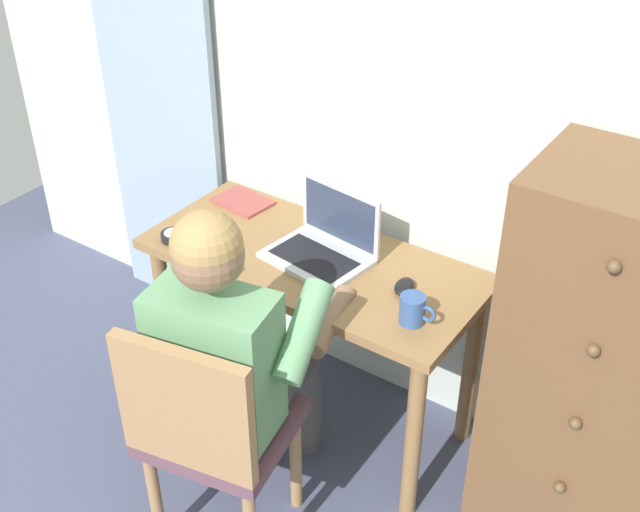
{
  "coord_description": "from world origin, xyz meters",
  "views": [
    {
      "loc": [
        0.82,
        -0.01,
        2.25
      ],
      "look_at": [
        -0.39,
        1.76,
        0.82
      ],
      "focal_mm": 44.98,
      "sensor_mm": 36.0,
      "label": 1
    }
  ],
  "objects_px": {
    "person_seated": "(237,346)",
    "desk_clock": "(174,236)",
    "chair": "(210,429)",
    "laptop": "(324,243)",
    "coffee_mug": "(413,310)",
    "computer_mouse": "(404,287)",
    "notebook_pad": "(243,202)",
    "desk": "(313,286)",
    "dresser": "(603,376)"
  },
  "relations": [
    {
      "from": "person_seated",
      "to": "coffee_mug",
      "type": "distance_m",
      "value": 0.54
    },
    {
      "from": "chair",
      "to": "laptop",
      "type": "relative_size",
      "value": 2.42
    },
    {
      "from": "coffee_mug",
      "to": "notebook_pad",
      "type": "bearing_deg",
      "value": 162.72
    },
    {
      "from": "computer_mouse",
      "to": "notebook_pad",
      "type": "relative_size",
      "value": 0.48
    },
    {
      "from": "dresser",
      "to": "person_seated",
      "type": "xyz_separation_m",
      "value": [
        -0.95,
        -0.54,
        0.03
      ]
    },
    {
      "from": "chair",
      "to": "desk",
      "type": "bearing_deg",
      "value": 97.34
    },
    {
      "from": "computer_mouse",
      "to": "desk_clock",
      "type": "height_order",
      "value": "computer_mouse"
    },
    {
      "from": "desk_clock",
      "to": "coffee_mug",
      "type": "xyz_separation_m",
      "value": [
        0.93,
        0.07,
        0.03
      ]
    },
    {
      "from": "laptop",
      "to": "desk_clock",
      "type": "relative_size",
      "value": 4.12
    },
    {
      "from": "chair",
      "to": "computer_mouse",
      "type": "xyz_separation_m",
      "value": [
        0.27,
        0.67,
        0.23
      ]
    },
    {
      "from": "chair",
      "to": "computer_mouse",
      "type": "height_order",
      "value": "chair"
    },
    {
      "from": "desk",
      "to": "computer_mouse",
      "type": "relative_size",
      "value": 11.91
    },
    {
      "from": "dresser",
      "to": "desk",
      "type": "bearing_deg",
      "value": -176.62
    },
    {
      "from": "computer_mouse",
      "to": "desk_clock",
      "type": "distance_m",
      "value": 0.85
    },
    {
      "from": "dresser",
      "to": "notebook_pad",
      "type": "xyz_separation_m",
      "value": [
        -1.44,
        0.1,
        0.08
      ]
    },
    {
      "from": "dresser",
      "to": "notebook_pad",
      "type": "distance_m",
      "value": 1.44
    },
    {
      "from": "computer_mouse",
      "to": "desk_clock",
      "type": "relative_size",
      "value": 1.11
    },
    {
      "from": "dresser",
      "to": "coffee_mug",
      "type": "distance_m",
      "value": 0.59
    },
    {
      "from": "desk_clock",
      "to": "notebook_pad",
      "type": "relative_size",
      "value": 0.43
    },
    {
      "from": "computer_mouse",
      "to": "chair",
      "type": "bearing_deg",
      "value": -123.29
    },
    {
      "from": "computer_mouse",
      "to": "desk_clock",
      "type": "bearing_deg",
      "value": -178.16
    },
    {
      "from": "person_seated",
      "to": "coffee_mug",
      "type": "xyz_separation_m",
      "value": [
        0.4,
        0.36,
        0.08
      ]
    },
    {
      "from": "person_seated",
      "to": "desk_clock",
      "type": "relative_size",
      "value": 13.48
    },
    {
      "from": "coffee_mug",
      "to": "chair",
      "type": "bearing_deg",
      "value": -124.43
    },
    {
      "from": "laptop",
      "to": "notebook_pad",
      "type": "relative_size",
      "value": 1.76
    },
    {
      "from": "chair",
      "to": "laptop",
      "type": "xyz_separation_m",
      "value": [
        -0.06,
        0.69,
        0.27
      ]
    },
    {
      "from": "desk",
      "to": "notebook_pad",
      "type": "relative_size",
      "value": 5.67
    },
    {
      "from": "notebook_pad",
      "to": "coffee_mug",
      "type": "distance_m",
      "value": 0.93
    },
    {
      "from": "desk",
      "to": "computer_mouse",
      "type": "bearing_deg",
      "value": 1.84
    },
    {
      "from": "chair",
      "to": "notebook_pad",
      "type": "bearing_deg",
      "value": 122.5
    },
    {
      "from": "laptop",
      "to": "dresser",
      "type": "bearing_deg",
      "value": 1.53
    },
    {
      "from": "person_seated",
      "to": "computer_mouse",
      "type": "bearing_deg",
      "value": 58.41
    },
    {
      "from": "computer_mouse",
      "to": "person_seated",
      "type": "bearing_deg",
      "value": -133.0
    },
    {
      "from": "notebook_pad",
      "to": "laptop",
      "type": "bearing_deg",
      "value": -8.7
    },
    {
      "from": "computer_mouse",
      "to": "coffee_mug",
      "type": "xyz_separation_m",
      "value": [
        0.1,
        -0.13,
        0.03
      ]
    },
    {
      "from": "person_seated",
      "to": "coffee_mug",
      "type": "height_order",
      "value": "person_seated"
    },
    {
      "from": "desk_clock",
      "to": "coffee_mug",
      "type": "relative_size",
      "value": 0.75
    },
    {
      "from": "person_seated",
      "to": "coffee_mug",
      "type": "relative_size",
      "value": 10.11
    },
    {
      "from": "chair",
      "to": "laptop",
      "type": "height_order",
      "value": "laptop"
    },
    {
      "from": "chair",
      "to": "coffee_mug",
      "type": "bearing_deg",
      "value": 55.57
    },
    {
      "from": "desk",
      "to": "coffee_mug",
      "type": "xyz_separation_m",
      "value": [
        0.45,
        -0.12,
        0.17
      ]
    },
    {
      "from": "dresser",
      "to": "computer_mouse",
      "type": "distance_m",
      "value": 0.66
    },
    {
      "from": "laptop",
      "to": "desk_clock",
      "type": "xyz_separation_m",
      "value": [
        -0.5,
        -0.22,
        -0.04
      ]
    },
    {
      "from": "desk",
      "to": "person_seated",
      "type": "relative_size",
      "value": 0.98
    },
    {
      "from": "person_seated",
      "to": "desk_clock",
      "type": "xyz_separation_m",
      "value": [
        -0.53,
        0.29,
        0.05
      ]
    },
    {
      "from": "notebook_pad",
      "to": "computer_mouse",
      "type": "bearing_deg",
      "value": -4.04
    },
    {
      "from": "person_seated",
      "to": "computer_mouse",
      "type": "distance_m",
      "value": 0.58
    },
    {
      "from": "desk",
      "to": "dresser",
      "type": "xyz_separation_m",
      "value": [
        1.0,
        0.06,
        0.05
      ]
    },
    {
      "from": "chair",
      "to": "desk_clock",
      "type": "relative_size",
      "value": 9.95
    },
    {
      "from": "dresser",
      "to": "person_seated",
      "type": "bearing_deg",
      "value": -150.54
    }
  ]
}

